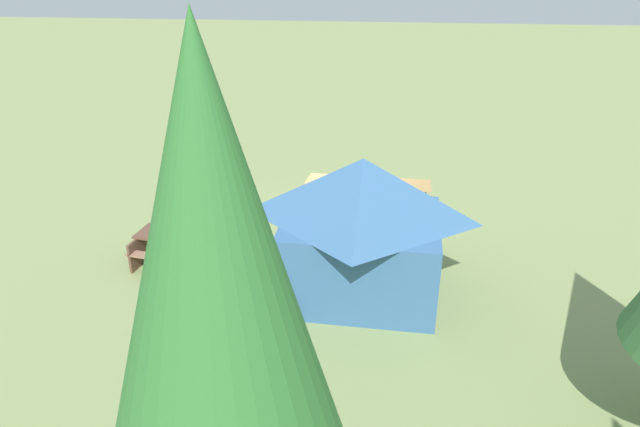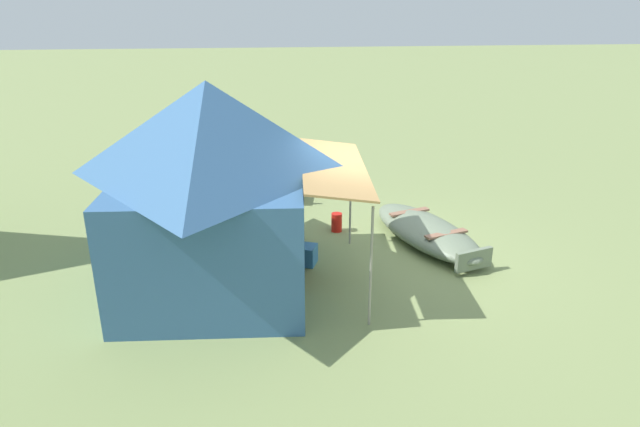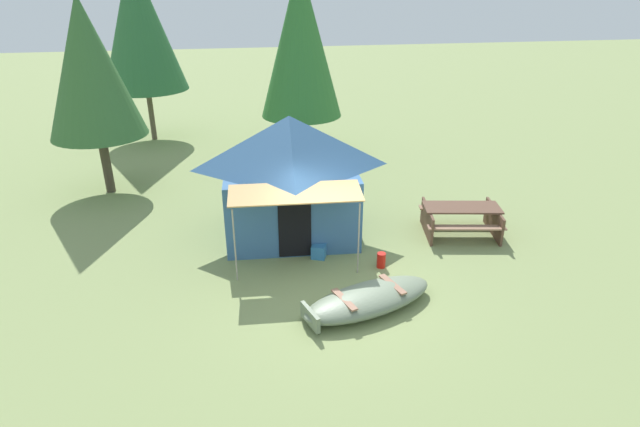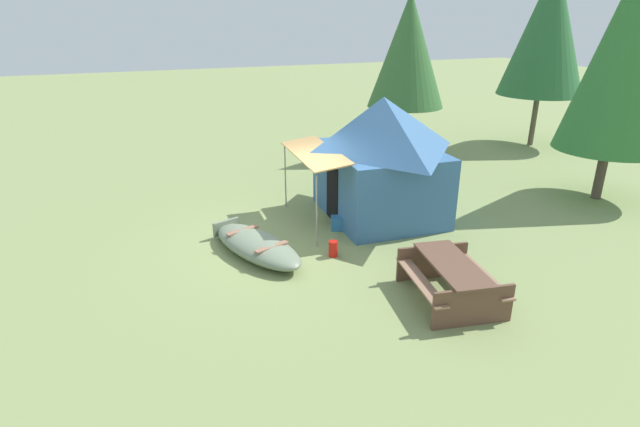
# 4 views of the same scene
# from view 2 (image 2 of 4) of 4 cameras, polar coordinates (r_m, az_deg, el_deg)

# --- Properties ---
(ground_plane) EXTENTS (80.00, 80.00, 0.00)m
(ground_plane) POSITION_cam_2_polar(r_m,az_deg,el_deg) (9.80, 6.07, -4.27)
(ground_plane) COLOR #819157
(beached_rowboat) EXTENTS (3.03, 1.91, 0.43)m
(beached_rowboat) POSITION_cam_2_polar(r_m,az_deg,el_deg) (10.35, 10.60, -1.75)
(beached_rowboat) COLOR slate
(beached_rowboat) RESTS_ON ground_plane
(canvas_cabin_tent) EXTENTS (3.58, 3.80, 3.08)m
(canvas_cabin_tent) POSITION_cam_2_polar(r_m,az_deg,el_deg) (8.46, -10.62, 2.93)
(canvas_cabin_tent) COLOR #396596
(canvas_cabin_tent) RESTS_ON ground_plane
(picnic_table) EXTENTS (2.13, 1.77, 0.76)m
(picnic_table) POSITION_cam_2_polar(r_m,az_deg,el_deg) (12.83, -5.55, 4.26)
(picnic_table) COLOR brown
(picnic_table) RESTS_ON ground_plane
(cooler_box) EXTENTS (0.50, 0.63, 0.33)m
(cooler_box) POSITION_cam_2_polar(r_m,az_deg,el_deg) (9.46, -2.06, -4.06)
(cooler_box) COLOR teal
(cooler_box) RESTS_ON ground_plane
(fuel_can) EXTENTS (0.25, 0.25, 0.35)m
(fuel_can) POSITION_cam_2_polar(r_m,az_deg,el_deg) (10.70, 1.67, -0.89)
(fuel_can) COLOR red
(fuel_can) RESTS_ON ground_plane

